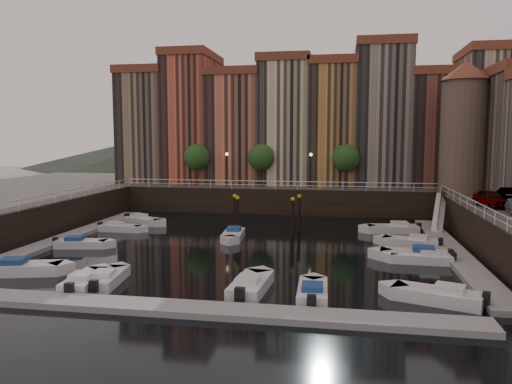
% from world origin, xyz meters
% --- Properties ---
extents(ground, '(200.00, 200.00, 0.00)m').
position_xyz_m(ground, '(0.00, 0.00, 0.00)').
color(ground, black).
rests_on(ground, ground).
extents(quay_far, '(80.00, 20.00, 3.00)m').
position_xyz_m(quay_far, '(0.00, 26.00, 1.50)').
color(quay_far, black).
rests_on(quay_far, ground).
extents(dock_left, '(2.00, 28.00, 0.35)m').
position_xyz_m(dock_left, '(-16.20, -1.00, 0.17)').
color(dock_left, gray).
rests_on(dock_left, ground).
extents(dock_right, '(2.00, 28.00, 0.35)m').
position_xyz_m(dock_right, '(16.20, -1.00, 0.17)').
color(dock_right, gray).
rests_on(dock_right, ground).
extents(dock_near, '(30.00, 2.00, 0.35)m').
position_xyz_m(dock_near, '(0.00, -17.00, 0.17)').
color(dock_near, gray).
rests_on(dock_near, ground).
extents(mountains, '(145.00, 100.00, 18.00)m').
position_xyz_m(mountains, '(1.72, 110.00, 7.92)').
color(mountains, '#2D382D').
rests_on(mountains, ground).
extents(far_terrace, '(48.70, 10.30, 17.50)m').
position_xyz_m(far_terrace, '(3.31, 23.50, 10.95)').
color(far_terrace, '#887156').
rests_on(far_terrace, quay_far).
extents(corner_tower, '(5.20, 5.20, 13.80)m').
position_xyz_m(corner_tower, '(20.00, 14.50, 10.19)').
color(corner_tower, '#6B5B4C').
rests_on(corner_tower, quay_right).
extents(promenade_trees, '(21.20, 3.20, 5.20)m').
position_xyz_m(promenade_trees, '(-1.33, 18.20, 6.58)').
color(promenade_trees, black).
rests_on(promenade_trees, quay_far).
extents(street_lamps, '(10.36, 0.36, 4.18)m').
position_xyz_m(street_lamps, '(-1.00, 17.20, 5.90)').
color(street_lamps, black).
rests_on(street_lamps, quay_far).
extents(railings, '(36.08, 34.04, 0.52)m').
position_xyz_m(railings, '(0.00, 4.88, 3.79)').
color(railings, white).
rests_on(railings, ground).
extents(gangway, '(2.78, 8.32, 3.73)m').
position_xyz_m(gangway, '(17.10, 10.00, 1.92)').
color(gangway, white).
rests_on(gangway, ground).
extents(mooring_pilings, '(6.55, 2.75, 3.78)m').
position_xyz_m(mooring_pilings, '(0.57, 5.54, 1.65)').
color(mooring_pilings, black).
rests_on(mooring_pilings, ground).
extents(boat_left_0, '(5.23, 3.03, 1.17)m').
position_xyz_m(boat_left_0, '(-12.94, -11.98, 0.39)').
color(boat_left_0, silver).
rests_on(boat_left_0, ground).
extents(boat_left_2, '(4.45, 2.24, 1.00)m').
position_xyz_m(boat_left_2, '(-13.33, -3.89, 0.34)').
color(boat_left_2, silver).
rests_on(boat_left_2, ground).
extents(boat_left_3, '(4.30, 1.57, 0.99)m').
position_xyz_m(boat_left_3, '(-13.32, 3.40, 0.33)').
color(boat_left_3, silver).
rests_on(boat_left_3, ground).
extents(boat_left_4, '(4.87, 3.28, 1.10)m').
position_xyz_m(boat_left_4, '(-12.74, 7.53, 0.37)').
color(boat_left_4, silver).
rests_on(boat_left_4, ground).
extents(boat_right_0, '(5.07, 3.34, 1.14)m').
position_xyz_m(boat_right_0, '(13.03, -13.20, 0.39)').
color(boat_right_0, silver).
rests_on(boat_right_0, ground).
extents(boat_right_1, '(4.52, 1.77, 1.03)m').
position_xyz_m(boat_right_1, '(13.47, -4.28, 0.35)').
color(boat_right_1, silver).
rests_on(boat_right_1, ground).
extents(boat_right_2, '(5.17, 2.28, 1.17)m').
position_xyz_m(boat_right_2, '(13.10, -3.65, 0.39)').
color(boat_right_2, silver).
rests_on(boat_right_2, ground).
extents(boat_right_3, '(4.85, 2.83, 1.09)m').
position_xyz_m(boat_right_3, '(13.46, 1.21, 0.37)').
color(boat_right_3, silver).
rests_on(boat_right_3, ground).
extents(boat_right_4, '(5.07, 2.37, 1.14)m').
position_xyz_m(boat_right_4, '(12.57, 7.22, 0.38)').
color(boat_right_4, silver).
rests_on(boat_right_4, ground).
extents(boat_near_0, '(2.08, 4.66, 1.05)m').
position_xyz_m(boat_near_0, '(-7.41, -13.81, 0.35)').
color(boat_near_0, silver).
rests_on(boat_near_0, ground).
extents(boat_near_1, '(2.16, 4.60, 1.03)m').
position_xyz_m(boat_near_1, '(-6.40, -13.08, 0.35)').
color(boat_near_1, silver).
rests_on(boat_near_1, ground).
extents(boat_near_2, '(2.09, 5.06, 1.15)m').
position_xyz_m(boat_near_2, '(2.57, -13.09, 0.39)').
color(boat_near_2, silver).
rests_on(boat_near_2, ground).
extents(boat_near_3, '(1.80, 4.54, 1.04)m').
position_xyz_m(boat_near_3, '(6.21, -13.61, 0.35)').
color(boat_near_3, silver).
rests_on(boat_near_3, ground).
extents(car_a, '(2.25, 4.41, 1.44)m').
position_xyz_m(car_a, '(20.04, 3.79, 3.72)').
color(car_a, gray).
rests_on(car_a, quay_right).
extents(boat_extra_934, '(2.02, 4.66, 1.05)m').
position_xyz_m(boat_extra_934, '(-1.78, 1.77, 0.36)').
color(boat_extra_934, silver).
rests_on(boat_extra_934, ground).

